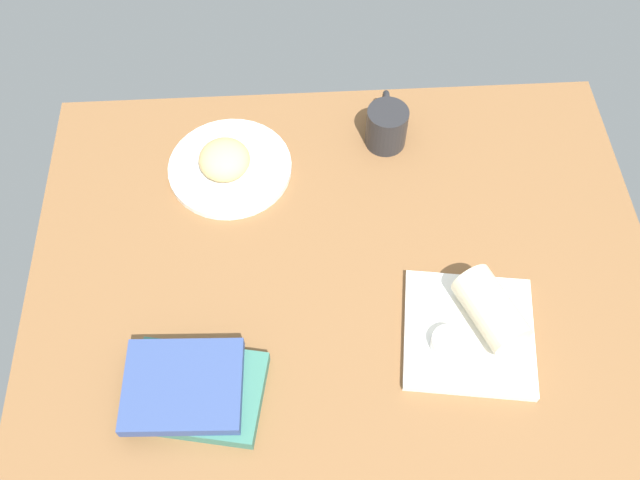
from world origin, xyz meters
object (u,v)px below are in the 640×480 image
object	(u,v)px
coffee_mug	(387,125)
round_plate	(230,168)
book_stack	(191,389)
breakfast_wrap	(491,309)
square_plate	(469,333)
sauce_cup	(449,343)
scone_pastry	(224,160)

from	to	relation	value
coffee_mug	round_plate	bearing A→B (deg)	10.80
round_plate	book_stack	size ratio (longest dim) A/B	1.02
breakfast_wrap	coffee_mug	size ratio (longest dim) A/B	1.05
round_plate	square_plate	world-z (taller)	square_plate
breakfast_wrap	book_stack	world-z (taller)	breakfast_wrap
square_plate	book_stack	distance (cm)	45.79
round_plate	sauce_cup	size ratio (longest dim) A/B	4.16
round_plate	square_plate	distance (cm)	54.34
square_plate	breakfast_wrap	xyz separation A→B (cm)	(-3.24, -2.00, 4.34)
round_plate	scone_pastry	distance (cm)	3.92
round_plate	square_plate	size ratio (longest dim) A/B	1.11
square_plate	book_stack	bearing A→B (deg)	9.77
book_stack	coffee_mug	distance (cm)	61.95
sauce_cup	book_stack	distance (cm)	41.38
sauce_cup	book_stack	bearing A→B (deg)	7.31
scone_pastry	sauce_cup	xyz separation A→B (cm)	(-36.42, 38.47, -1.49)
square_plate	breakfast_wrap	world-z (taller)	breakfast_wrap
scone_pastry	square_plate	world-z (taller)	scone_pastry
square_plate	sauce_cup	xyz separation A→B (cm)	(4.06, 2.50, 2.14)
sauce_cup	coffee_mug	distance (cm)	45.62
square_plate	coffee_mug	world-z (taller)	coffee_mug
book_stack	square_plate	bearing A→B (deg)	-170.23
round_plate	book_stack	distance (cm)	45.09
round_plate	book_stack	bearing A→B (deg)	83.27
round_plate	breakfast_wrap	xyz separation A→B (cm)	(-43.06, 34.97, 4.44)
scone_pastry	book_stack	bearing A→B (deg)	83.96
round_plate	sauce_cup	xyz separation A→B (cm)	(-35.77, 39.48, 2.24)
round_plate	coffee_mug	distance (cm)	31.25
scone_pastry	breakfast_wrap	distance (cm)	55.36
book_stack	round_plate	bearing A→B (deg)	-96.73
square_plate	book_stack	xyz separation A→B (cm)	(45.10, 7.77, 1.68)
coffee_mug	sauce_cup	bearing A→B (deg)	96.65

